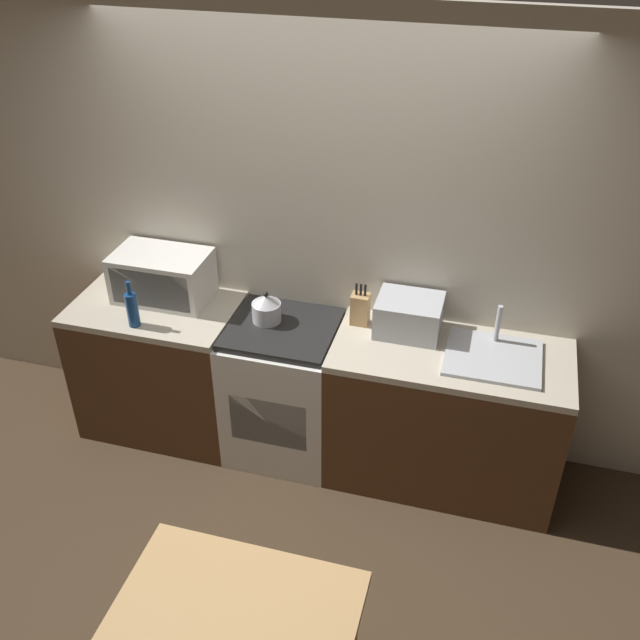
# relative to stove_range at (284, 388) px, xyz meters

# --- Properties ---
(ground_plane) EXTENTS (16.00, 16.00, 0.00)m
(ground_plane) POSITION_rel_stove_range_xyz_m (0.16, -0.74, -0.45)
(ground_plane) COLOR #3D2D1E
(wall_back) EXTENTS (10.00, 0.06, 2.60)m
(wall_back) POSITION_rel_stove_range_xyz_m (0.16, 0.34, 0.85)
(wall_back) COLOR beige
(wall_back) RESTS_ON ground_plane
(counter_left_run) EXTENTS (0.98, 0.62, 0.90)m
(counter_left_run) POSITION_rel_stove_range_xyz_m (-0.81, 0.00, 0.00)
(counter_left_run) COLOR #4C2D19
(counter_left_run) RESTS_ON ground_plane
(counter_right_run) EXTENTS (1.30, 0.62, 0.90)m
(counter_right_run) POSITION_rel_stove_range_xyz_m (0.97, 0.00, 0.00)
(counter_right_run) COLOR #4C2D19
(counter_right_run) RESTS_ON ground_plane
(stove_range) EXTENTS (0.64, 0.62, 0.90)m
(stove_range) POSITION_rel_stove_range_xyz_m (0.00, 0.00, 0.00)
(stove_range) COLOR silver
(stove_range) RESTS_ON ground_plane
(kettle) EXTENTS (0.17, 0.17, 0.19)m
(kettle) POSITION_rel_stove_range_xyz_m (-0.10, 0.04, 0.53)
(kettle) COLOR #B7B7BC
(kettle) RESTS_ON stove_range
(microwave) EXTENTS (0.56, 0.35, 0.29)m
(microwave) POSITION_rel_stove_range_xyz_m (-0.78, 0.11, 0.60)
(microwave) COLOR silver
(microwave) RESTS_ON counter_left_run
(bottle) EXTENTS (0.07, 0.07, 0.29)m
(bottle) POSITION_rel_stove_range_xyz_m (-0.81, -0.21, 0.56)
(bottle) COLOR navy
(bottle) RESTS_ON counter_left_run
(knife_block) EXTENTS (0.10, 0.09, 0.26)m
(knife_block) POSITION_rel_stove_range_xyz_m (0.42, 0.15, 0.55)
(knife_block) COLOR tan
(knife_block) RESTS_ON counter_right_run
(toaster_oven) EXTENTS (0.36, 0.29, 0.21)m
(toaster_oven) POSITION_rel_stove_range_xyz_m (0.70, 0.14, 0.56)
(toaster_oven) COLOR #ADAFB5
(toaster_oven) RESTS_ON counter_right_run
(sink_basin) EXTENTS (0.50, 0.44, 0.24)m
(sink_basin) POSITION_rel_stove_range_xyz_m (1.18, 0.01, 0.47)
(sink_basin) COLOR #ADAFB5
(sink_basin) RESTS_ON counter_right_run
(dining_table) EXTENTS (0.94, 0.66, 0.73)m
(dining_table) POSITION_rel_stove_range_xyz_m (0.35, -1.68, 0.18)
(dining_table) COLOR tan
(dining_table) RESTS_ON ground_plane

